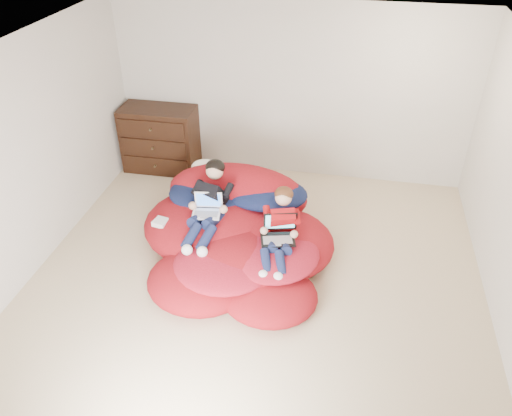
{
  "coord_description": "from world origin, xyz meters",
  "views": [
    {
      "loc": [
        0.83,
        -4.12,
        3.83
      ],
      "look_at": [
        -0.07,
        0.39,
        0.7
      ],
      "focal_mm": 35.0,
      "sensor_mm": 36.0,
      "label": 1
    }
  ],
  "objects_px": {
    "younger_boy": "(280,226)",
    "laptop_white": "(207,208)",
    "dresser": "(160,139)",
    "older_boy": "(209,200)",
    "beanbag_pile": "(236,234)",
    "laptop_black": "(279,232)"
  },
  "relations": [
    {
      "from": "younger_boy",
      "to": "laptop_white",
      "type": "bearing_deg",
      "value": 169.54
    },
    {
      "from": "dresser",
      "to": "younger_boy",
      "type": "relative_size",
      "value": 1.14
    },
    {
      "from": "beanbag_pile",
      "to": "younger_boy",
      "type": "relative_size",
      "value": 2.44
    },
    {
      "from": "dresser",
      "to": "older_boy",
      "type": "bearing_deg",
      "value": -53.78
    },
    {
      "from": "beanbag_pile",
      "to": "younger_boy",
      "type": "xyz_separation_m",
      "value": [
        0.54,
        -0.21,
        0.35
      ]
    },
    {
      "from": "laptop_white",
      "to": "beanbag_pile",
      "type": "bearing_deg",
      "value": 8.56
    },
    {
      "from": "older_boy",
      "to": "beanbag_pile",
      "type": "bearing_deg",
      "value": -8.67
    },
    {
      "from": "dresser",
      "to": "beanbag_pile",
      "type": "bearing_deg",
      "value": -48.18
    },
    {
      "from": "dresser",
      "to": "younger_boy",
      "type": "bearing_deg",
      "value": -42.93
    },
    {
      "from": "beanbag_pile",
      "to": "laptop_white",
      "type": "bearing_deg",
      "value": -171.44
    },
    {
      "from": "younger_boy",
      "to": "laptop_white",
      "type": "xyz_separation_m",
      "value": [
        -0.86,
        0.16,
        0.02
      ]
    },
    {
      "from": "younger_boy",
      "to": "laptop_black",
      "type": "relative_size",
      "value": 2.28
    },
    {
      "from": "younger_boy",
      "to": "laptop_white",
      "type": "distance_m",
      "value": 0.88
    },
    {
      "from": "dresser",
      "to": "older_boy",
      "type": "height_order",
      "value": "older_boy"
    },
    {
      "from": "beanbag_pile",
      "to": "laptop_white",
      "type": "relative_size",
      "value": 6.81
    },
    {
      "from": "older_boy",
      "to": "laptop_white",
      "type": "distance_m",
      "value": 0.11
    },
    {
      "from": "older_boy",
      "to": "dresser",
      "type": "bearing_deg",
      "value": 126.22
    },
    {
      "from": "older_boy",
      "to": "laptop_black",
      "type": "distance_m",
      "value": 0.92
    },
    {
      "from": "dresser",
      "to": "laptop_black",
      "type": "height_order",
      "value": "dresser"
    },
    {
      "from": "older_boy",
      "to": "laptop_black",
      "type": "bearing_deg",
      "value": -19.49
    },
    {
      "from": "beanbag_pile",
      "to": "older_boy",
      "type": "bearing_deg",
      "value": 171.33
    },
    {
      "from": "younger_boy",
      "to": "laptop_black",
      "type": "bearing_deg",
      "value": -90.0
    }
  ]
}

